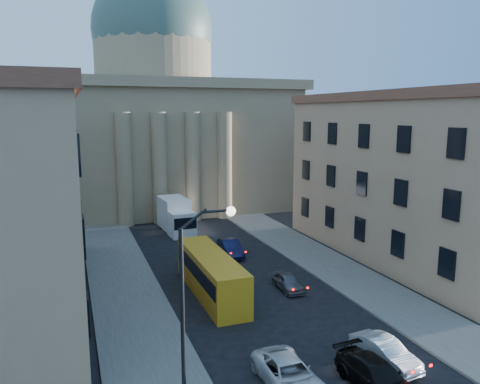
# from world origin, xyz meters

# --- Properties ---
(sidewalk_left) EXTENTS (5.00, 60.00, 0.15)m
(sidewalk_left) POSITION_xyz_m (-8.50, 18.00, 0.07)
(sidewalk_left) COLOR #4F4D48
(sidewalk_left) RESTS_ON ground
(sidewalk_right) EXTENTS (5.00, 60.00, 0.15)m
(sidewalk_right) POSITION_xyz_m (8.50, 18.00, 0.07)
(sidewalk_right) COLOR #4F4D48
(sidewalk_right) RESTS_ON ground
(church) EXTENTS (68.02, 28.76, 36.60)m
(church) POSITION_xyz_m (0.00, 55.47, 11.88)
(church) COLOR olive
(church) RESTS_ON ground
(building_right) EXTENTS (11.60, 26.60, 14.70)m
(building_right) POSITION_xyz_m (17.00, 22.00, 7.42)
(building_right) COLOR tan
(building_right) RESTS_ON ground
(street_lamp) EXTENTS (2.62, 0.44, 8.83)m
(street_lamp) POSITION_xyz_m (-6.97, 8.00, 5.29)
(street_lamp) COLOR black
(street_lamp) RESTS_ON ground
(car_right_near) EXTENTS (1.97, 4.24, 1.35)m
(car_right_near) POSITION_xyz_m (2.98, 7.22, 0.67)
(car_right_near) COLOR #B6BABE
(car_right_near) RESTS_ON ground
(car_left_mid) EXTENTS (2.27, 4.89, 1.36)m
(car_left_mid) POSITION_xyz_m (-2.64, 7.03, 0.68)
(car_left_mid) COLOR silver
(car_left_mid) RESTS_ON ground
(car_right_mid) EXTENTS (2.32, 4.97, 1.41)m
(car_right_mid) POSITION_xyz_m (1.15, 5.42, 0.70)
(car_right_mid) COLOR black
(car_right_mid) RESTS_ON ground
(car_right_far) EXTENTS (1.55, 3.61, 1.21)m
(car_right_far) POSITION_xyz_m (2.80, 18.34, 0.61)
(car_right_far) COLOR #535258
(car_right_far) RESTS_ON ground
(car_right_distant) EXTENTS (1.80, 4.52, 1.46)m
(car_right_distant) POSITION_xyz_m (1.52, 27.67, 0.73)
(car_right_distant) COLOR black
(car_right_distant) RESTS_ON ground
(city_bus) EXTENTS (2.48, 10.48, 2.95)m
(city_bus) POSITION_xyz_m (-2.77, 19.46, 1.59)
(city_bus) COLOR orange
(city_bus) RESTS_ON ground
(box_truck) EXTENTS (3.05, 6.78, 3.64)m
(box_truck) POSITION_xyz_m (-1.22, 37.92, 1.72)
(box_truck) COLOR silver
(box_truck) RESTS_ON ground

